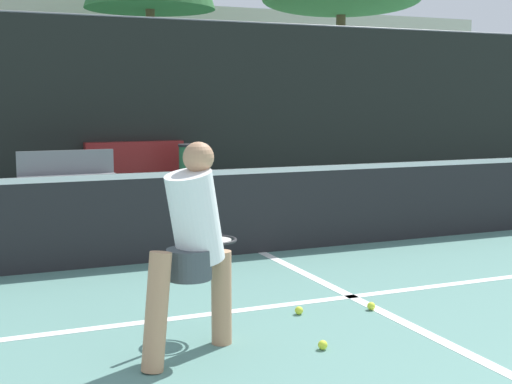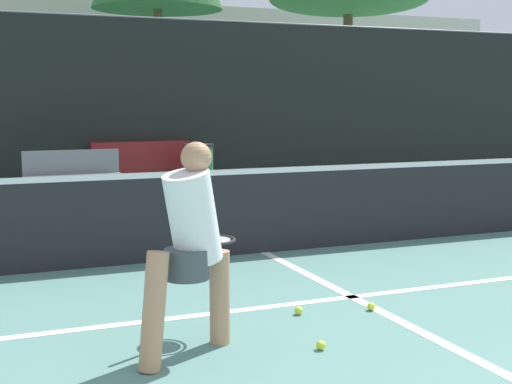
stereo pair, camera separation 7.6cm
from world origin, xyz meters
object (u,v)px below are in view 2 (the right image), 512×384
courtside_bench (73,174)px  trash_bin (199,169)px  player_practicing (191,242)px  parked_car (118,149)px

courtside_bench → trash_bin: (2.20, 0.06, -0.01)m
player_practicing → courtside_bench: size_ratio=0.90×
player_practicing → parked_car: (1.66, 10.66, -0.11)m
player_practicing → trash_bin: bearing=43.2°
courtside_bench → parked_car: 3.36m
parked_car → player_practicing: bearing=-98.9°
trash_bin → player_practicing: bearing=-108.0°
parked_car → courtside_bench: bearing=-114.2°
parked_car → trash_bin: bearing=-74.6°
trash_bin → parked_car: parked_car is taller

